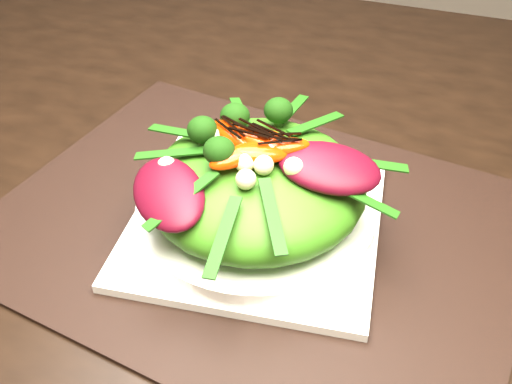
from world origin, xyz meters
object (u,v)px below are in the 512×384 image
(dining_table, at_px, (180,123))
(orange_segment, at_px, (242,133))
(salad_bowl, at_px, (256,210))
(lettuce_mound, at_px, (256,185))
(placemat, at_px, (256,225))
(plate_base, at_px, (256,220))

(dining_table, xyz_separation_m, orange_segment, (0.15, -0.16, 0.12))
(salad_bowl, bearing_deg, orange_segment, 136.72)
(dining_table, bearing_deg, lettuce_mound, -45.88)
(placemat, relative_size, orange_segment, 9.26)
(plate_base, distance_m, orange_segment, 0.09)
(lettuce_mound, distance_m, orange_segment, 0.05)
(lettuce_mound, bearing_deg, orange_segment, 136.72)
(lettuce_mound, xyz_separation_m, orange_segment, (-0.02, 0.02, 0.04))
(lettuce_mound, bearing_deg, salad_bowl, 180.00)
(placemat, distance_m, orange_segment, 0.10)
(orange_segment, bearing_deg, placemat, -43.28)
(plate_base, bearing_deg, lettuce_mound, 0.00)
(dining_table, height_order, orange_segment, dining_table)
(plate_base, bearing_deg, salad_bowl, 0.00)
(dining_table, relative_size, salad_bowl, 6.75)
(salad_bowl, bearing_deg, plate_base, 0.00)
(salad_bowl, relative_size, lettuce_mound, 1.12)
(plate_base, height_order, lettuce_mound, lettuce_mound)
(salad_bowl, distance_m, orange_segment, 0.08)
(dining_table, height_order, salad_bowl, dining_table)
(plate_base, height_order, salad_bowl, salad_bowl)
(lettuce_mound, relative_size, orange_segment, 3.78)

